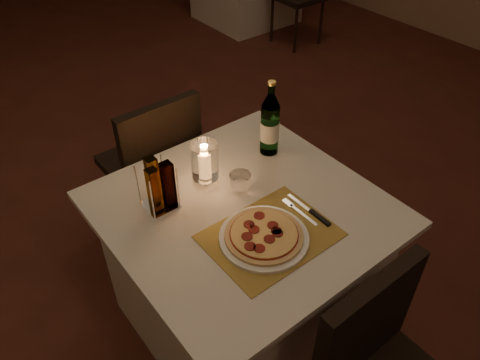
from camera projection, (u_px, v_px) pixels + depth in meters
floor at (141, 277)px, 2.47m from camera, size 8.00×10.00×0.02m
main_table at (243, 268)px, 2.03m from camera, size 1.00×1.00×0.74m
chair_far at (155, 158)px, 2.35m from camera, size 0.42×0.42×0.90m
placemat at (270, 236)px, 1.67m from camera, size 0.45×0.34×0.00m
plate at (264, 238)px, 1.65m from camera, size 0.32×0.32×0.01m
pizza at (264, 234)px, 1.64m from camera, size 0.28×0.28×0.02m
fork at (297, 210)px, 1.77m from camera, size 0.02×0.18×0.00m
knife at (315, 214)px, 1.75m from camera, size 0.02×0.22×0.01m
tumbler at (240, 183)px, 1.83m from camera, size 0.09×0.09×0.09m
water_bottle at (270, 125)px, 1.98m from camera, size 0.08×0.08×0.34m
hurricane_candle at (205, 162)px, 1.81m from camera, size 0.11×0.11×0.20m
cruet_caddy at (159, 187)px, 1.73m from camera, size 0.12×0.12×0.21m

